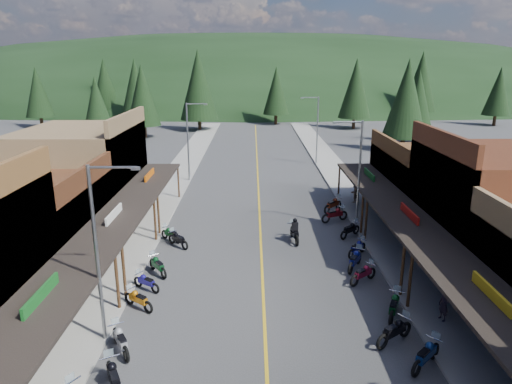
{
  "coord_description": "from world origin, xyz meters",
  "views": [
    {
      "loc": [
        -0.54,
        -23.69,
        11.95
      ],
      "look_at": [
        -0.31,
        7.45,
        3.0
      ],
      "focal_mm": 32.0,
      "sensor_mm": 36.0,
      "label": 1
    }
  ],
  "objects_px": {
    "bike_west_5": "(120,339)",
    "bike_west_7": "(146,281)",
    "shop_west_2": "(29,227)",
    "streetlight_2": "(357,170)",
    "bike_west_8": "(158,265)",
    "pedestrian_east_b": "(354,192)",
    "pine_5": "(421,81)",
    "pine_3": "(276,91)",
    "bike_east_5": "(395,330)",
    "pine_10": "(142,95)",
    "streetlight_3": "(316,127)",
    "bike_east_8": "(355,259)",
    "bike_east_6": "(394,305)",
    "rider_on_bike": "(295,232)",
    "streetlight_1": "(189,138)",
    "bike_west_10": "(171,234)",
    "pine_4": "(356,88)",
    "pine_6": "(499,91)",
    "pedestrian_east_a": "(444,305)",
    "bike_east_4": "(426,354)",
    "shop_east_3": "(432,184)",
    "bike_east_9": "(357,247)",
    "bike_east_11": "(335,214)",
    "pine_1": "(135,86)",
    "pine_2": "(198,85)",
    "bike_east_12": "(333,204)",
    "shop_east_2": "(496,210)",
    "bike_east_7": "(363,273)",
    "pine_7": "(105,84)",
    "pine_8": "(97,106)",
    "pine_9": "(418,100)",
    "pine_0": "(38,92)",
    "bike_west_9": "(178,239)",
    "streetlight_0": "(100,248)",
    "bike_west_4": "(113,377)",
    "bike_east_10": "(350,229)",
    "shop_west_3": "(85,172)"
  },
  "relations": [
    {
      "from": "streetlight_3",
      "to": "bike_east_9",
      "type": "xyz_separation_m",
      "value": [
        -0.86,
        -26.84,
        -3.9
      ]
    },
    {
      "from": "bike_west_7",
      "to": "bike_west_10",
      "type": "xyz_separation_m",
      "value": [
        0.12,
        7.01,
        0.03
      ]
    },
    {
      "from": "bike_east_4",
      "to": "shop_west_2",
      "type": "bearing_deg",
      "value": -159.93
    },
    {
      "from": "bike_east_12",
      "to": "rider_on_bike",
      "type": "relative_size",
      "value": 0.95
    },
    {
      "from": "shop_east_3",
      "to": "bike_east_9",
      "type": "height_order",
      "value": "shop_east_3"
    },
    {
      "from": "shop_west_3",
      "to": "bike_east_7",
      "type": "relative_size",
      "value": 5.25
    },
    {
      "from": "streetlight_3",
      "to": "bike_east_7",
      "type": "height_order",
      "value": "streetlight_3"
    },
    {
      "from": "streetlight_2",
      "to": "bike_east_12",
      "type": "xyz_separation_m",
      "value": [
        -0.9,
        3.98,
        -3.8
      ]
    },
    {
      "from": "bike_east_6",
      "to": "pine_10",
      "type": "bearing_deg",
      "value": 139.34
    },
    {
      "from": "shop_east_2",
      "to": "bike_west_7",
      "type": "bearing_deg",
      "value": -171.34
    },
    {
      "from": "streetlight_2",
      "to": "bike_east_10",
      "type": "relative_size",
      "value": 3.81
    },
    {
      "from": "pine_0",
      "to": "streetlight_2",
      "type": "bearing_deg",
      "value": -48.99
    },
    {
      "from": "shop_west_2",
      "to": "shop_west_3",
      "type": "relative_size",
      "value": 1.0
    },
    {
      "from": "bike_east_5",
      "to": "bike_east_6",
      "type": "bearing_deg",
      "value": 127.82
    },
    {
      "from": "bike_west_8",
      "to": "pedestrian_east_b",
      "type": "bearing_deg",
      "value": 7.74
    },
    {
      "from": "bike_west_5",
      "to": "bike_west_7",
      "type": "bearing_deg",
      "value": 60.45
    },
    {
      "from": "pine_5",
      "to": "pine_7",
      "type": "xyz_separation_m",
      "value": [
        -66.0,
        4.0,
        -0.75
      ]
    },
    {
      "from": "bike_east_7",
      "to": "pine_5",
      "type": "bearing_deg",
      "value": 120.41
    },
    {
      "from": "bike_east_6",
      "to": "rider_on_bike",
      "type": "relative_size",
      "value": 0.95
    },
    {
      "from": "shop_east_2",
      "to": "rider_on_bike",
      "type": "xyz_separation_m",
      "value": [
        -11.47,
        3.83,
        -2.81
      ]
    },
    {
      "from": "pedestrian_east_a",
      "to": "pedestrian_east_b",
      "type": "distance_m",
      "value": 18.75
    },
    {
      "from": "bike_east_6",
      "to": "bike_east_8",
      "type": "relative_size",
      "value": 1.01
    },
    {
      "from": "pine_3",
      "to": "bike_west_10",
      "type": "xyz_separation_m",
      "value": [
        -10.18,
        -60.35,
        -5.93
      ]
    },
    {
      "from": "streetlight_1",
      "to": "bike_east_4",
      "type": "distance_m",
      "value": 33.02
    },
    {
      "from": "bike_east_4",
      "to": "rider_on_bike",
      "type": "xyz_separation_m",
      "value": [
        -4.11,
        13.48,
        0.08
      ]
    },
    {
      "from": "pine_2",
      "to": "bike_west_10",
      "type": "distance_m",
      "value": 53.01
    },
    {
      "from": "streetlight_0",
      "to": "bike_west_4",
      "type": "height_order",
      "value": "streetlight_0"
    },
    {
      "from": "pine_10",
      "to": "bike_east_12",
      "type": "bearing_deg",
      "value": -57.68
    },
    {
      "from": "streetlight_3",
      "to": "pine_2",
      "type": "bearing_deg",
      "value": 121.19
    },
    {
      "from": "pine_10",
      "to": "bike_west_5",
      "type": "height_order",
      "value": "pine_10"
    },
    {
      "from": "streetlight_1",
      "to": "bike_east_8",
      "type": "bearing_deg",
      "value": -59.07
    },
    {
      "from": "streetlight_3",
      "to": "bike_east_11",
      "type": "bearing_deg",
      "value": -93.3
    },
    {
      "from": "bike_east_6",
      "to": "bike_east_11",
      "type": "relative_size",
      "value": 0.99
    },
    {
      "from": "pine_8",
      "to": "pine_9",
      "type": "height_order",
      "value": "pine_9"
    },
    {
      "from": "streetlight_2",
      "to": "pine_2",
      "type": "distance_m",
      "value": 52.91
    },
    {
      "from": "pine_7",
      "to": "streetlight_2",
      "type": "bearing_deg",
      "value": -60.19
    },
    {
      "from": "bike_west_9",
      "to": "bike_east_4",
      "type": "height_order",
      "value": "bike_east_4"
    },
    {
      "from": "pine_1",
      "to": "shop_east_2",
      "type": "bearing_deg",
      "value": -61.05
    },
    {
      "from": "bike_east_5",
      "to": "pine_10",
      "type": "bearing_deg",
      "value": 166.93
    },
    {
      "from": "bike_west_8",
      "to": "bike_east_11",
      "type": "distance_m",
      "value": 14.83
    },
    {
      "from": "pine_6",
      "to": "pedestrian_east_a",
      "type": "distance_m",
      "value": 78.45
    },
    {
      "from": "pine_5",
      "to": "pine_4",
      "type": "bearing_deg",
      "value": -143.13
    },
    {
      "from": "pine_1",
      "to": "bike_west_9",
      "type": "xyz_separation_m",
      "value": [
        18.47,
        -65.37,
        -6.66
      ]
    },
    {
      "from": "bike_west_7",
      "to": "bike_east_5",
      "type": "height_order",
      "value": "bike_east_5"
    },
    {
      "from": "shop_west_2",
      "to": "streetlight_2",
      "type": "xyz_separation_m",
      "value": [
        20.71,
        6.3,
        1.93
      ]
    },
    {
      "from": "rider_on_bike",
      "to": "pine_1",
      "type": "bearing_deg",
      "value": 105.28
    },
    {
      "from": "shop_east_3",
      "to": "streetlight_1",
      "type": "bearing_deg",
      "value": 152.67
    },
    {
      "from": "bike_west_8",
      "to": "rider_on_bike",
      "type": "distance_m",
      "value": 9.74
    },
    {
      "from": "pine_5",
      "to": "pine_3",
      "type": "bearing_deg",
      "value": -168.69
    },
    {
      "from": "streetlight_3",
      "to": "bike_east_8",
      "type": "xyz_separation_m",
      "value": [
        -1.43,
        -28.83,
        -3.82
      ]
    }
  ]
}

